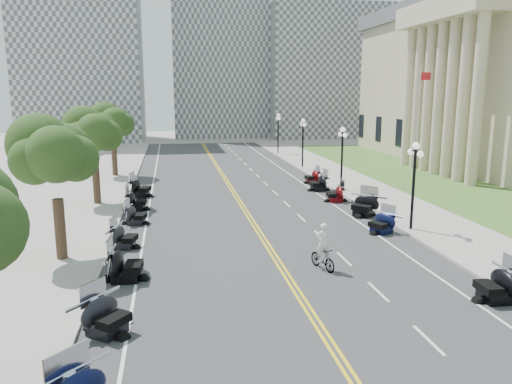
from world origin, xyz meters
TOP-DOWN VIEW (x-y plane):
  - ground at (0.00, 0.00)m, footprint 160.00×160.00m
  - road at (0.00, 10.00)m, footprint 16.00×90.00m
  - centerline_yellow_a at (-0.12, 10.00)m, footprint 0.12×90.00m
  - centerline_yellow_b at (0.12, 10.00)m, footprint 0.12×90.00m
  - edge_line_north at (6.40, 10.00)m, footprint 0.12×90.00m
  - edge_line_south at (-6.40, 10.00)m, footprint 0.12×90.00m
  - lane_dash_4 at (3.20, -8.00)m, footprint 0.12×2.00m
  - lane_dash_5 at (3.20, -4.00)m, footprint 0.12×2.00m
  - lane_dash_6 at (3.20, 0.00)m, footprint 0.12×2.00m
  - lane_dash_7 at (3.20, 4.00)m, footprint 0.12×2.00m
  - lane_dash_8 at (3.20, 8.00)m, footprint 0.12×2.00m
  - lane_dash_9 at (3.20, 12.00)m, footprint 0.12×2.00m
  - lane_dash_10 at (3.20, 16.00)m, footprint 0.12×2.00m
  - lane_dash_11 at (3.20, 20.00)m, footprint 0.12×2.00m
  - lane_dash_12 at (3.20, 24.00)m, footprint 0.12×2.00m
  - lane_dash_13 at (3.20, 28.00)m, footprint 0.12×2.00m
  - lane_dash_14 at (3.20, 32.00)m, footprint 0.12×2.00m
  - lane_dash_15 at (3.20, 36.00)m, footprint 0.12×2.00m
  - lane_dash_16 at (3.20, 40.00)m, footprint 0.12×2.00m
  - lane_dash_17 at (3.20, 44.00)m, footprint 0.12×2.00m
  - lane_dash_18 at (3.20, 48.00)m, footprint 0.12×2.00m
  - lane_dash_19 at (3.20, 52.00)m, footprint 0.12×2.00m
  - sidewalk_north at (10.50, 10.00)m, footprint 5.00×90.00m
  - sidewalk_south at (-10.50, 10.00)m, footprint 5.00×90.00m
  - lawn at (17.50, 18.00)m, footprint 9.00×60.00m
  - distant_block_a at (-18.00, 62.00)m, footprint 18.00×14.00m
  - distant_block_b at (4.00, 68.00)m, footprint 16.00×12.00m
  - distant_block_c at (22.00, 65.00)m, footprint 20.00×14.00m
  - street_lamp_2 at (8.60, 4.00)m, footprint 0.50×1.20m
  - street_lamp_3 at (8.60, 16.00)m, footprint 0.50×1.20m
  - street_lamp_4 at (8.60, 28.00)m, footprint 0.50×1.20m
  - street_lamp_5 at (8.60, 40.00)m, footprint 0.50×1.20m
  - flagpole at (18.00, 22.00)m, footprint 1.10×0.20m
  - tree_2 at (-10.00, 2.00)m, footprint 4.80×4.80m
  - tree_3 at (-10.00, 14.00)m, footprint 4.80×4.80m
  - tree_4 at (-10.00, 26.00)m, footprint 4.80×4.80m
  - motorcycle_n_4 at (7.23, -5.60)m, footprint 2.09×2.09m
  - motorcycle_n_6 at (6.77, 3.92)m, footprint 2.47×2.47m
  - motorcycle_n_7 at (7.29, 7.81)m, footprint 3.07×3.07m
  - motorcycle_n_8 at (6.82, 12.14)m, footprint 1.97×1.97m
  - motorcycle_n_9 at (6.79, 16.25)m, footprint 2.10×2.10m
  - motorcycle_n_10 at (7.24, 19.59)m, footprint 1.92×1.92m
  - motorcycle_s_4 at (-7.05, -5.82)m, footprint 2.80×2.80m
  - motorcycle_s_5 at (-6.84, -1.05)m, footprint 2.31×2.31m
  - motorcycle_s_6 at (-7.28, 3.53)m, footprint 2.28×2.28m
  - motorcycle_s_7 at (-6.99, 8.19)m, footprint 2.15×2.15m
  - motorcycle_s_8 at (-7.20, 11.84)m, footprint 2.22×2.22m
  - motorcycle_s_9 at (-7.17, 16.26)m, footprint 2.63×2.63m
  - bicycle at (1.75, -1.17)m, footprint 1.03×1.79m
  - cyclist_rider at (1.75, -1.17)m, footprint 0.66×0.43m

SIDE VIEW (x-z plane):
  - ground at x=0.00m, z-range 0.00..0.00m
  - road at x=0.00m, z-range 0.00..0.01m
  - centerline_yellow_a at x=-0.12m, z-range 0.01..0.01m
  - centerline_yellow_b at x=0.12m, z-range 0.01..0.01m
  - edge_line_north at x=6.40m, z-range 0.01..0.01m
  - edge_line_south at x=-6.40m, z-range 0.01..0.01m
  - lane_dash_4 at x=3.20m, z-range 0.01..0.01m
  - lane_dash_5 at x=3.20m, z-range 0.01..0.01m
  - lane_dash_6 at x=3.20m, z-range 0.01..0.01m
  - lane_dash_7 at x=3.20m, z-range 0.01..0.01m
  - lane_dash_8 at x=3.20m, z-range 0.01..0.01m
  - lane_dash_9 at x=3.20m, z-range 0.01..0.01m
  - lane_dash_10 at x=3.20m, z-range 0.01..0.01m
  - lane_dash_11 at x=3.20m, z-range 0.01..0.01m
  - lane_dash_12 at x=3.20m, z-range 0.01..0.01m
  - lane_dash_13 at x=3.20m, z-range 0.01..0.01m
  - lane_dash_14 at x=3.20m, z-range 0.01..0.01m
  - lane_dash_15 at x=3.20m, z-range 0.01..0.01m
  - lane_dash_16 at x=3.20m, z-range 0.01..0.01m
  - lane_dash_17 at x=3.20m, z-range 0.01..0.01m
  - lane_dash_18 at x=3.20m, z-range 0.01..0.01m
  - lane_dash_19 at x=3.20m, z-range 0.01..0.01m
  - lawn at x=17.50m, z-range 0.00..0.10m
  - sidewalk_north at x=10.50m, z-range 0.00..0.15m
  - sidewalk_south at x=-10.50m, z-range 0.00..0.15m
  - bicycle at x=1.75m, z-range 0.00..1.04m
  - motorcycle_n_10 at x=7.24m, z-range 0.00..1.25m
  - motorcycle_s_7 at x=-6.99m, z-range 0.00..1.26m
  - motorcycle_n_8 at x=6.82m, z-range 0.00..1.29m
  - motorcycle_n_6 at x=6.77m, z-range 0.00..1.29m
  - motorcycle_s_6 at x=-7.28m, z-range 0.00..1.30m
  - motorcycle_s_4 at x=-7.05m, z-range 0.00..1.40m
  - motorcycle_n_9 at x=6.79m, z-range 0.00..1.41m
  - motorcycle_n_4 at x=7.23m, z-range 0.00..1.41m
  - motorcycle_s_8 at x=-7.20m, z-range 0.00..1.42m
  - motorcycle_s_5 at x=-6.84m, z-range 0.00..1.51m
  - motorcycle_s_9 at x=-7.17m, z-range 0.00..1.51m
  - motorcycle_n_7 at x=7.29m, z-range 0.00..1.52m
  - cyclist_rider at x=1.75m, z-range 1.04..2.84m
  - street_lamp_2 at x=8.60m, z-range 0.15..5.05m
  - street_lamp_3 at x=8.60m, z-range 0.15..5.05m
  - street_lamp_4 at x=8.60m, z-range 0.15..5.05m
  - street_lamp_5 at x=8.60m, z-range 0.15..5.05m
  - tree_2 at x=-10.00m, z-range 0.15..9.35m
  - tree_3 at x=-10.00m, z-range 0.15..9.35m
  - tree_4 at x=-10.00m, z-range 0.15..9.35m
  - flagpole at x=18.00m, z-range 0.00..10.00m
  - distant_block_c at x=22.00m, z-range 0.00..22.00m
  - distant_block_a at x=-18.00m, z-range 0.00..26.00m
  - distant_block_b at x=4.00m, z-range 0.00..30.00m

